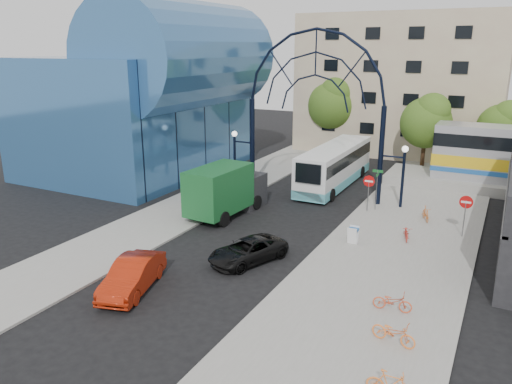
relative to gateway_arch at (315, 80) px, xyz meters
The scene contains 22 objects.
ground 16.41m from the gateway_arch, 90.00° to the right, with size 120.00×120.00×0.00m, color black.
sidewalk_east 15.37m from the gateway_arch, 51.34° to the right, with size 8.00×56.00×0.12m, color gray.
plaza_west 13.36m from the gateway_arch, 129.09° to the right, with size 5.00×50.00×0.12m, color gray.
gateway_arch is the anchor object (origin of this frame).
stop_sign 8.37m from the gateway_arch, 22.63° to the right, with size 0.80×0.07×2.50m.
do_not_enter_sign 13.43m from the gateway_arch, 19.99° to the right, with size 0.76×0.07×2.48m.
street_name_sign 8.38m from the gateway_arch, 15.07° to the right, with size 0.70×0.70×2.80m.
sandwich_board 12.52m from the gateway_arch, 55.09° to the right, with size 0.55×0.61×0.99m.
transit_hall 15.45m from the gateway_arch, behind, with size 16.50×18.00×14.50m.
apartment_block 21.12m from the gateway_arch, 84.55° to the left, with size 20.00×12.10×14.00m.
tree_north_a 13.98m from the gateway_arch, 62.83° to the left, with size 4.48×4.48×7.00m.
tree_north_b 16.72m from the gateway_arch, 103.68° to the left, with size 5.12×5.12×8.00m.
tree_north_c 18.95m from the gateway_arch, 48.96° to the left, with size 4.16×4.16×6.50m.
city_bus 7.80m from the gateway_arch, 81.16° to the left, with size 2.79×11.69×3.20m.
green_truck 10.12m from the gateway_arch, 118.08° to the right, with size 2.92×6.86×3.40m.
black_suv 15.04m from the gateway_arch, 83.83° to the right, with size 2.03×4.41×1.23m, color black.
red_sedan 19.64m from the gateway_arch, 95.86° to the right, with size 1.58×4.54×1.50m, color #A7200A.
bike_near_a 12.93m from the gateway_arch, 36.30° to the right, with size 0.54×1.56×0.82m, color red.
bike_near_b 11.93m from the gateway_arch, 13.96° to the right, with size 0.43×1.51×0.91m, color orange.
bike_far_a 19.01m from the gateway_arch, 57.52° to the right, with size 0.57×1.62×0.85m, color #D54F2A.
bike_far_b 23.94m from the gateway_arch, 62.52° to the right, with size 0.44×1.56×0.94m, color orange.
bike_far_c 21.17m from the gateway_arch, 59.88° to the right, with size 0.60×1.72×0.90m, color orange.
Camera 1 is at (12.76, -19.88, 10.87)m, focal length 35.00 mm.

